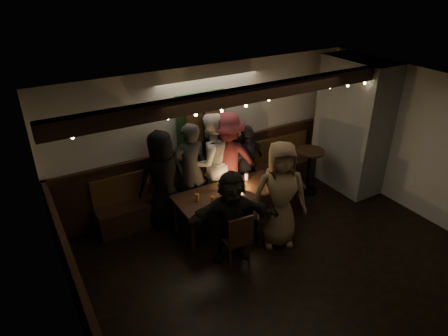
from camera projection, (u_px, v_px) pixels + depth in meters
room at (290, 154)px, 7.19m from camera, size 6.02×5.01×2.62m
dining_table at (230, 195)px, 6.82m from camera, size 1.90×0.81×0.82m
chair_near_left at (238, 236)px, 5.99m from camera, size 0.43×0.43×0.89m
chair_near_right at (271, 213)px, 6.45m from camera, size 0.56×0.56×0.98m
chair_end at (286, 179)px, 7.40m from camera, size 0.61×0.61×1.04m
high_top at (309, 166)px, 7.91m from camera, size 0.56×0.56×0.90m
person_a at (163, 179)px, 6.80m from camera, size 0.87×0.58×1.74m
person_b at (190, 170)px, 7.05m from camera, size 0.66×0.44×1.78m
person_c at (211, 161)px, 7.29m from camera, size 0.94×0.76×1.85m
person_d at (227, 160)px, 7.35m from camera, size 1.29×0.90×1.83m
person_e at (247, 162)px, 7.64m from camera, size 0.95×0.64×1.50m
person_f at (231, 216)px, 6.01m from camera, size 1.47×0.86×1.51m
person_g at (280, 195)px, 6.29m from camera, size 1.03×0.86×1.80m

